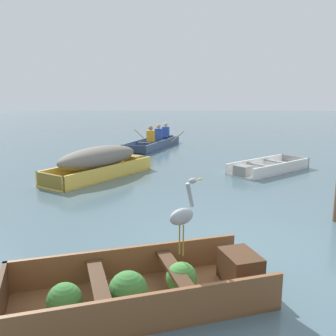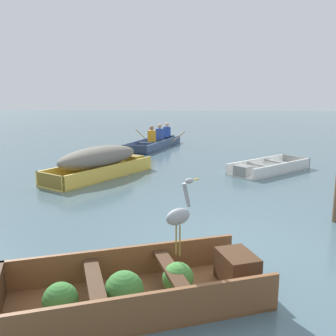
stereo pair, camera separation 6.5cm
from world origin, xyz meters
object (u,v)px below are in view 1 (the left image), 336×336
Objects in this scene: skiff_white_near_moored at (266,168)px; rowboat_slate_blue_with_crew at (155,142)px; dinghy_wooden_brown_foreground at (144,289)px; skiff_yellow_mid_moored at (100,160)px; heron_on_dinghy at (183,214)px.

rowboat_slate_blue_with_crew is (-3.51, 4.80, 0.09)m from skiff_white_near_moored.
skiff_yellow_mid_moored is at bearing 106.96° from dinghy_wooden_brown_foreground.
dinghy_wooden_brown_foreground is 6.22m from skiff_yellow_mid_moored.
dinghy_wooden_brown_foreground is at bearing -73.04° from skiff_yellow_mid_moored.
skiff_white_near_moored is 3.04× the size of heron_on_dinghy.
heron_on_dinghy is at bearing 34.06° from dinghy_wooden_brown_foreground.
heron_on_dinghy is (-2.31, -6.51, 0.80)m from skiff_white_near_moored.
skiff_yellow_mid_moored is at bearing -169.47° from skiff_white_near_moored.
heron_on_dinghy is (2.21, -5.67, 0.45)m from skiff_yellow_mid_moored.
heron_on_dinghy is at bearing -109.50° from skiff_white_near_moored.
heron_on_dinghy reaches higher than dinghy_wooden_brown_foreground.
rowboat_slate_blue_with_crew is at bearing 126.14° from skiff_white_near_moored.
skiff_white_near_moored is at bearing 10.53° from skiff_yellow_mid_moored.
skiff_yellow_mid_moored is 0.86× the size of rowboat_slate_blue_with_crew.
skiff_white_near_moored is 4.60m from skiff_yellow_mid_moored.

